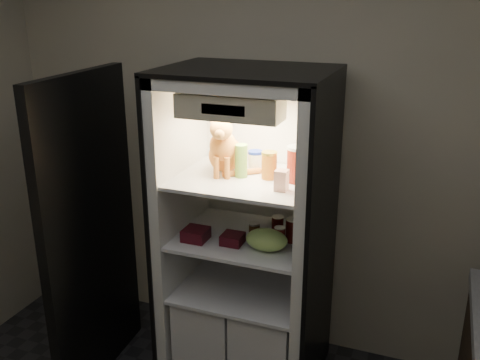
# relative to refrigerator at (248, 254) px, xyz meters

# --- Properties ---
(room_shell) EXTENTS (3.60, 3.60, 3.60)m
(room_shell) POSITION_rel_refrigerator_xyz_m (0.00, -1.38, 0.83)
(room_shell) COLOR white
(room_shell) RESTS_ON floor
(refrigerator) EXTENTS (0.90, 0.72, 1.88)m
(refrigerator) POSITION_rel_refrigerator_xyz_m (0.00, 0.00, 0.00)
(refrigerator) COLOR white
(refrigerator) RESTS_ON floor
(fridge_door) EXTENTS (0.11, 0.87, 1.85)m
(fridge_door) POSITION_rel_refrigerator_xyz_m (-0.85, -0.33, 0.12)
(fridge_door) COLOR black
(fridge_door) RESTS_ON floor
(tabby_cat) EXTENTS (0.33, 0.36, 0.37)m
(tabby_cat) POSITION_rel_refrigerator_xyz_m (-0.13, -0.03, 0.64)
(tabby_cat) COLOR #CB691A
(tabby_cat) RESTS_ON refrigerator
(parmesan_shaker) EXTENTS (0.07, 0.07, 0.18)m
(parmesan_shaker) POSITION_rel_refrigerator_xyz_m (-0.02, -0.06, 0.59)
(parmesan_shaker) COLOR #24852F
(parmesan_shaker) RESTS_ON refrigerator
(mayo_tub) EXTENTS (0.08, 0.08, 0.12)m
(mayo_tub) POSITION_rel_refrigerator_xyz_m (0.01, 0.07, 0.56)
(mayo_tub) COLOR white
(mayo_tub) RESTS_ON refrigerator
(salsa_jar) EXTENTS (0.09, 0.09, 0.15)m
(salsa_jar) POSITION_rel_refrigerator_xyz_m (0.13, -0.03, 0.57)
(salsa_jar) COLOR maroon
(salsa_jar) RESTS_ON refrigerator
(pepper_jar) EXTENTS (0.12, 0.12, 0.19)m
(pepper_jar) POSITION_rel_refrigerator_xyz_m (0.28, -0.03, 0.60)
(pepper_jar) COLOR #A72716
(pepper_jar) RESTS_ON refrigerator
(cream_carton) EXTENTS (0.06, 0.06, 0.11)m
(cream_carton) POSITION_rel_refrigerator_xyz_m (0.24, -0.19, 0.55)
(cream_carton) COLOR white
(cream_carton) RESTS_ON refrigerator
(soda_can_a) EXTENTS (0.07, 0.07, 0.12)m
(soda_can_a) POSITION_rel_refrigerator_xyz_m (0.18, -0.01, 0.21)
(soda_can_a) COLOR black
(soda_can_a) RESTS_ON refrigerator
(soda_can_b) EXTENTS (0.07, 0.07, 0.13)m
(soda_can_b) POSITION_rel_refrigerator_xyz_m (0.27, -0.04, 0.22)
(soda_can_b) COLOR black
(soda_can_b) RESTS_ON refrigerator
(soda_can_c) EXTENTS (0.06, 0.06, 0.11)m
(soda_can_c) POSITION_rel_refrigerator_xyz_m (0.22, -0.12, 0.20)
(soda_can_c) COLOR black
(soda_can_c) RESTS_ON refrigerator
(condiment_jar) EXTENTS (0.06, 0.06, 0.09)m
(condiment_jar) POSITION_rel_refrigerator_xyz_m (0.06, -0.06, 0.19)
(condiment_jar) COLOR #543518
(condiment_jar) RESTS_ON refrigerator
(grape_bag) EXTENTS (0.23, 0.17, 0.11)m
(grape_bag) POSITION_rel_refrigerator_xyz_m (0.17, -0.18, 0.21)
(grape_bag) COLOR #8CBB57
(grape_bag) RESTS_ON refrigerator
(berry_box_left) EXTENTS (0.13, 0.13, 0.07)m
(berry_box_left) POSITION_rel_refrigerator_xyz_m (-0.24, -0.21, 0.18)
(berry_box_left) COLOR #530D17
(berry_box_left) RESTS_ON refrigerator
(berry_box_right) EXTENTS (0.11, 0.11, 0.06)m
(berry_box_right) POSITION_rel_refrigerator_xyz_m (-0.03, -0.18, 0.18)
(berry_box_right) COLOR #530D17
(berry_box_right) RESTS_ON refrigerator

